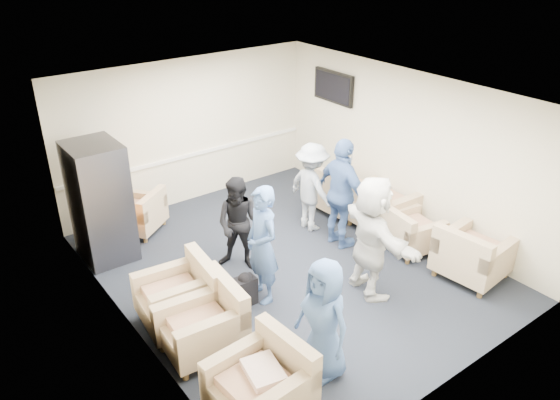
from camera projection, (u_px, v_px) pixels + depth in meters
floor at (288, 266)px, 8.46m from camera, size 6.00×6.00×0.00m
ceiling at (289, 96)px, 7.25m from camera, size 6.00×6.00×0.00m
back_wall at (189, 132)px, 10.00m from camera, size 5.00×0.02×2.70m
front_wall at (463, 286)px, 5.71m from camera, size 5.00×0.02×2.70m
left_wall at (123, 241)px, 6.51m from camera, size 0.02×6.00×2.70m
right_wall at (406, 150)px, 9.19m from camera, size 0.02×6.00×2.70m
chair_rail at (191, 155)px, 10.19m from camera, size 4.98×0.04×0.06m
tv at (333, 87)px, 10.13m from camera, size 0.10×1.00×0.58m
armchair_left_near at (265, 385)px, 5.78m from camera, size 0.98×0.98×0.73m
armchair_left_mid at (205, 322)px, 6.69m from camera, size 1.01×1.01×0.75m
armchair_left_far at (183, 299)px, 7.10m from camera, size 1.03×1.03×0.75m
armchair_right_near at (471, 257)px, 8.02m from camera, size 1.01×1.01×0.73m
armchair_right_midnear at (409, 233)px, 8.76m from camera, size 0.91×0.91×0.64m
armchair_right_midfar at (380, 209)px, 9.36m from camera, size 0.98×0.98×0.76m
armchair_right_far at (340, 193)px, 9.94m from camera, size 0.99×0.99×0.75m
armchair_corner at (139, 214)px, 9.31m from camera, size 1.11×1.11×0.64m
vending_machine at (101, 202)px, 8.34m from camera, size 0.77×0.90×1.89m
backpack at (245, 288)px, 7.52m from camera, size 0.30×0.22×0.50m
pillow at (263, 373)px, 5.68m from camera, size 0.44×0.52×0.13m
person_front_left at (324, 319)px, 6.13m from camera, size 0.53×0.77×1.52m
person_mid_left at (262, 245)px, 7.38m from camera, size 0.47×0.66×1.71m
person_back_left at (239, 224)px, 8.13m from camera, size 0.89×0.91×1.48m
person_back_right at (312, 187)px, 9.21m from camera, size 0.61×1.02×1.55m
person_mid_right at (342, 194)px, 8.64m from camera, size 0.50×1.10×1.84m
person_front_right at (372, 237)px, 7.50m from camera, size 0.90×1.74×1.80m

